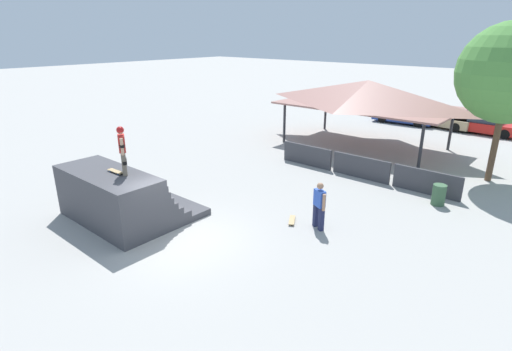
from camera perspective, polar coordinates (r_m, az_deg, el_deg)
name	(u,v)px	position (r m, az deg, el deg)	size (l,w,h in m)	color
ground_plane	(178,239)	(13.79, -11.02, -8.95)	(160.00, 160.00, 0.00)	#A3A09B
quarter_pipe_ramp	(119,198)	(15.42, -19.00, -3.07)	(4.45, 3.72, 1.93)	#424247
skater_on_deck	(122,147)	(14.24, -18.58, 3.87)	(0.69, 0.49, 1.68)	#6B6051
skateboard_on_deck	(116,171)	(14.69, -19.34, 0.55)	(0.81, 0.22, 0.09)	blue
bystander_walking	(319,203)	(14.04, 9.03, -3.95)	(0.66, 0.41, 1.71)	#1E2347
skateboard_on_ground	(292,220)	(14.74, 5.16, -6.40)	(0.60, 0.80, 0.09)	blue
barrier_fence	(361,167)	(19.55, 14.75, 1.14)	(8.98, 0.12, 1.05)	#3D3D42
pavilion_shelter	(368,94)	(24.85, 15.67, 11.21)	(9.97, 5.75, 3.94)	#2D2D33
tree_beside_pavilion	(510,73)	(20.74, 32.50, 12.20)	(4.34, 4.34, 7.08)	brown
trash_bin	(439,195)	(17.56, 24.65, -2.53)	(0.52, 0.52, 0.85)	#385B3D
parked_car_blue	(403,115)	(32.85, 20.32, 8.07)	(4.48, 1.95, 1.27)	navy
parked_car_tan	(444,119)	(32.45, 25.28, 7.28)	(4.33, 2.41, 1.27)	tan
parked_car_red	(486,125)	(31.62, 30.02, 6.24)	(4.37, 1.84, 1.27)	red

